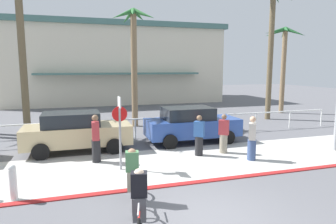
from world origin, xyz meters
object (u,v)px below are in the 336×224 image
(palm_tree_3, at_px, (19,6))
(pedestrian_1, at_px, (199,137))
(pedestrian_0, at_px, (224,135))
(palm_tree_5, at_px, (272,21))
(car_blue_2, at_px, (191,124))
(bollard_2, at_px, (13,182))
(pedestrian_2, at_px, (252,140))
(cyclist_red_0, at_px, (139,205))
(cyclist_black_1, at_px, (132,178))
(car_tan_1, at_px, (77,131))
(pedestrian_3, at_px, (96,140))
(palm_tree_4, at_px, (134,41))
(stop_sign_bike_lane, at_px, (120,123))
(palm_tree_6, at_px, (284,50))

(palm_tree_3, relative_size, pedestrian_1, 5.43)
(palm_tree_3, relative_size, pedestrian_0, 5.48)
(palm_tree_5, relative_size, car_blue_2, 1.98)
(bollard_2, xyz_separation_m, pedestrian_2, (8.07, 1.21, 0.28))
(palm_tree_3, distance_m, cyclist_red_0, 13.10)
(bollard_2, xyz_separation_m, cyclist_black_1, (3.03, -1.11, 0.18))
(cyclist_red_0, bearing_deg, car_blue_2, 61.06)
(car_tan_1, distance_m, pedestrian_3, 1.92)
(car_blue_2, distance_m, pedestrian_0, 2.24)
(palm_tree_5, xyz_separation_m, pedestrian_2, (-6.30, -7.89, -5.81))
(cyclist_red_0, bearing_deg, pedestrian_1, 55.47)
(palm_tree_5, height_order, pedestrian_2, palm_tree_5)
(bollard_2, xyz_separation_m, pedestrian_1, (6.38, 2.38, 0.25))
(palm_tree_4, bearing_deg, stop_sign_bike_lane, -104.41)
(palm_tree_5, bearing_deg, pedestrian_1, -139.92)
(cyclist_red_0, relative_size, cyclist_black_1, 0.99)
(palm_tree_4, xyz_separation_m, car_blue_2, (1.81, -4.76, -4.24))
(stop_sign_bike_lane, relative_size, pedestrian_2, 1.49)
(car_tan_1, bearing_deg, palm_tree_4, 54.69)
(palm_tree_6, distance_m, pedestrian_3, 17.64)
(bollard_2, bearing_deg, pedestrian_3, 48.96)
(palm_tree_4, bearing_deg, car_blue_2, -69.12)
(stop_sign_bike_lane, relative_size, car_tan_1, 0.58)
(car_blue_2, distance_m, cyclist_black_1, 6.88)
(palm_tree_3, bearing_deg, palm_tree_6, 9.30)
(stop_sign_bike_lane, distance_m, cyclist_black_1, 2.87)
(cyclist_black_1, bearing_deg, palm_tree_6, 41.40)
(car_blue_2, distance_m, pedestrian_3, 4.93)
(car_tan_1, relative_size, pedestrian_1, 2.65)
(palm_tree_3, distance_m, pedestrian_2, 12.81)
(palm_tree_4, bearing_deg, palm_tree_5, -1.40)
(palm_tree_3, bearing_deg, pedestrian_1, -40.00)
(palm_tree_6, height_order, pedestrian_1, palm_tree_6)
(stop_sign_bike_lane, height_order, car_tan_1, stop_sign_bike_lane)
(bollard_2, relative_size, palm_tree_4, 0.14)
(stop_sign_bike_lane, bearing_deg, palm_tree_4, 75.59)
(palm_tree_6, relative_size, pedestrian_0, 4.01)
(pedestrian_3, bearing_deg, palm_tree_5, 28.06)
(cyclist_black_1, distance_m, pedestrian_2, 5.55)
(stop_sign_bike_lane, height_order, pedestrian_2, stop_sign_bike_lane)
(palm_tree_3, relative_size, cyclist_black_1, 5.00)
(stop_sign_bike_lane, relative_size, bollard_2, 2.56)
(palm_tree_3, xyz_separation_m, pedestrian_2, (8.89, -7.21, -5.76))
(palm_tree_5, bearing_deg, cyclist_black_1, -138.01)
(car_tan_1, height_order, pedestrian_0, car_tan_1)
(bollard_2, distance_m, palm_tree_5, 18.07)
(palm_tree_4, xyz_separation_m, car_tan_1, (-3.43, -4.84, -4.24))
(palm_tree_3, bearing_deg, stop_sign_bike_lane, -60.13)
(palm_tree_5, xyz_separation_m, palm_tree_6, (2.80, 2.26, -1.72))
(stop_sign_bike_lane, bearing_deg, cyclist_black_1, -91.61)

